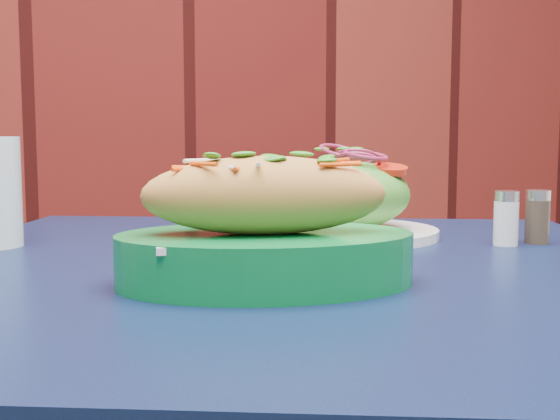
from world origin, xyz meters
name	(u,v)px	position (x,y,z in m)	size (l,w,h in m)	color
cafe_table	(275,344)	(0.25, 1.83, 0.66)	(1.05, 1.05, 0.75)	black
banh_mi_basket	(266,232)	(0.21, 1.73, 0.80)	(0.29, 0.22, 0.12)	#087231
salad_plate	(348,201)	(0.40, 1.98, 0.80)	(0.23, 0.23, 0.12)	white
salt_shaker	(506,218)	(0.55, 1.85, 0.78)	(0.03, 0.03, 0.07)	white
pepper_shaker	(537,217)	(0.60, 1.85, 0.78)	(0.03, 0.03, 0.07)	#3F3326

